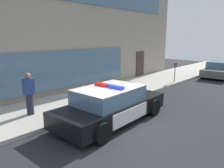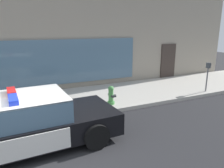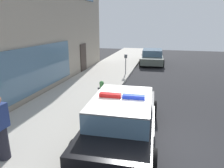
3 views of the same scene
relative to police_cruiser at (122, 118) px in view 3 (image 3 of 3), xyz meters
name	(u,v)px [view 3 (image 3 of 3)]	position (x,y,z in m)	size (l,w,h in m)	color
ground	(150,143)	(-0.11, -0.89, -0.68)	(48.00, 48.00, 0.00)	#262628
sidewalk	(41,126)	(-0.11, 2.82, -0.60)	(48.00, 3.48, 0.15)	#B2ADA3
police_cruiser	(122,118)	(0.00, 0.00, 0.00)	(4.92, 2.29, 1.49)	black
fire_hydrant	(102,88)	(3.26, 1.65, -0.18)	(0.34, 0.39, 0.73)	#4C994C
car_down_street	(152,57)	(13.07, -0.10, -0.05)	(4.71, 2.22, 1.29)	#596056
pedestrian_on_sidewalk	(0,128)	(-1.97, 2.66, 0.33)	(0.41, 0.28, 1.71)	#23232D
parking_meter	(126,60)	(7.97, 1.38, 0.40)	(0.12, 0.18, 1.34)	slate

